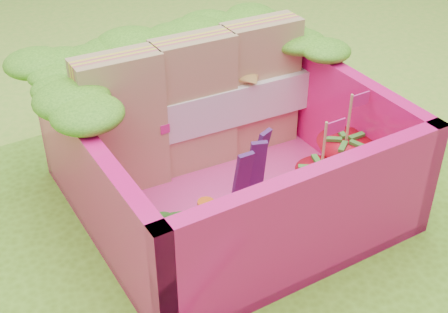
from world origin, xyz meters
The scene contains 12 objects.
ground centered at (0.00, 0.00, 0.00)m, with size 14.00×14.00×0.00m, color #80CF3A.
placemat centered at (0.00, 0.00, 0.01)m, with size 2.60×2.60×0.03m, color #66A525.
bento_floor centered at (0.02, 0.28, 0.06)m, with size 1.30×1.30×0.05m, color #E43A92.
bento_box centered at (0.02, 0.28, 0.31)m, with size 1.30×1.30×0.55m.
lettuce_ruffle centered at (0.02, 0.78, 0.64)m, with size 1.43×0.83×0.11m.
sandwich_stack centered at (0.02, 0.57, 0.41)m, with size 1.21×0.25×0.67m.
broccoli centered at (-0.41, -0.07, 0.26)m, with size 0.30×0.30×0.26m.
carrot_sticks centered at (-0.26, -0.03, 0.20)m, with size 0.10×0.14×0.24m.
purple_wedges centered at (0.05, 0.12, 0.27)m, with size 0.22×0.13×0.38m.
strawberry_left centered at (0.29, -0.06, 0.20)m, with size 0.23×0.23×0.47m.
strawberry_right centered at (0.49, 0.02, 0.22)m, with size 0.27×0.27×0.51m.
snap_peas centered at (0.35, -0.02, 0.11)m, with size 0.62×0.29×0.05m.
Camera 1 is at (-1.19, -1.71, 1.86)m, focal length 50.00 mm.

